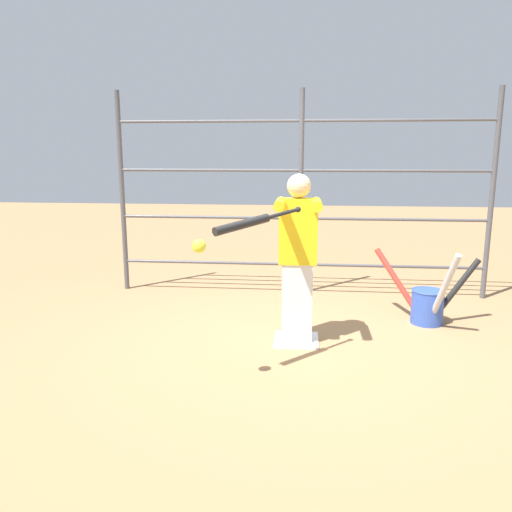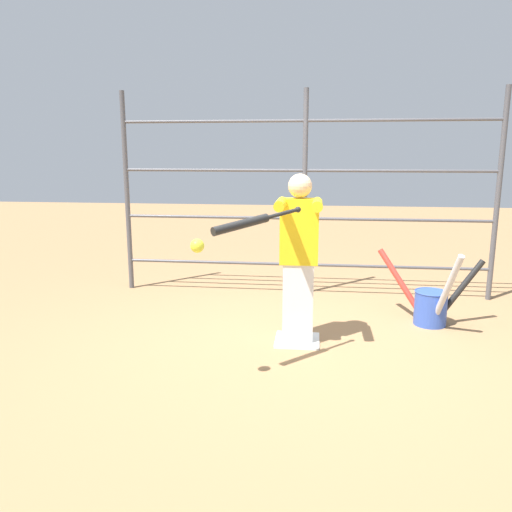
{
  "view_description": "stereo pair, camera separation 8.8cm",
  "coord_description": "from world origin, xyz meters",
  "px_view_note": "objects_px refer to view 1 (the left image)",
  "views": [
    {
      "loc": [
        -0.05,
        4.33,
        1.69
      ],
      "look_at": [
        0.33,
        0.41,
        0.88
      ],
      "focal_mm": 35.0,
      "sensor_mm": 36.0,
      "label": 1
    },
    {
      "loc": [
        -0.14,
        4.32,
        1.69
      ],
      "look_at": [
        0.33,
        0.41,
        0.88
      ],
      "focal_mm": 35.0,
      "sensor_mm": 36.0,
      "label": 2
    }
  ],
  "objects_px": {
    "batter": "(298,254)",
    "softball_in_flight": "(199,246)",
    "baseball_bat_swinging": "(250,222)",
    "bat_bucket": "(428,303)"
  },
  "relations": [
    {
      "from": "baseball_bat_swinging",
      "to": "softball_in_flight",
      "type": "distance_m",
      "value": 0.44
    },
    {
      "from": "bat_bucket",
      "to": "batter",
      "type": "bearing_deg",
      "value": 25.89
    },
    {
      "from": "baseball_bat_swinging",
      "to": "bat_bucket",
      "type": "relative_size",
      "value": 0.6
    },
    {
      "from": "baseball_bat_swinging",
      "to": "bat_bucket",
      "type": "bearing_deg",
      "value": -140.28
    },
    {
      "from": "batter",
      "to": "baseball_bat_swinging",
      "type": "distance_m",
      "value": 0.9
    },
    {
      "from": "baseball_bat_swinging",
      "to": "softball_in_flight",
      "type": "xyz_separation_m",
      "value": [
        0.32,
        0.28,
        -0.13
      ]
    },
    {
      "from": "batter",
      "to": "softball_in_flight",
      "type": "relative_size",
      "value": 15.81
    },
    {
      "from": "batter",
      "to": "softball_in_flight",
      "type": "bearing_deg",
      "value": 57.0
    },
    {
      "from": "batter",
      "to": "baseball_bat_swinging",
      "type": "relative_size",
      "value": 2.46
    },
    {
      "from": "baseball_bat_swinging",
      "to": "softball_in_flight",
      "type": "height_order",
      "value": "baseball_bat_swinging"
    }
  ]
}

